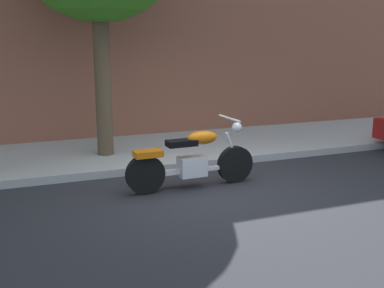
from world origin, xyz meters
The scene contains 3 objects.
ground_plane centered at (0.00, 0.00, 0.00)m, with size 60.00×60.00×0.00m, color #28282D.
sidewalk centered at (0.00, 2.71, 0.07)m, with size 19.39×2.91×0.14m, color #AAAAAA.
motorcycle centered at (-0.26, 0.22, 0.46)m, with size 2.20×0.70×1.12m.
Camera 1 is at (-2.91, -6.47, 2.31)m, focal length 43.16 mm.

